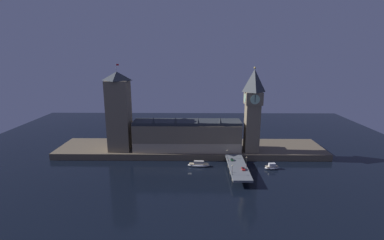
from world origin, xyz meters
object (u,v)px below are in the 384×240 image
Objects in this scene: street_lamp_near at (232,169)px; street_lamp_far at (227,153)px; boat_upstream at (199,164)px; boat_downstream at (272,167)px; pedestrian_mid_walk at (246,166)px; car_northbound_lead at (232,160)px; pedestrian_near_rail at (232,171)px; pedestrian_far_rail at (228,160)px; street_lamp_mid at (247,160)px; victoria_tower at (119,111)px; clock_tower at (253,108)px; car_southbound_lead at (243,169)px.

street_lamp_near reaches higher than street_lamp_far.
street_lamp_far is at bearing 7.03° from boat_upstream.
pedestrian_mid_walk is at bearing -152.43° from boat_downstream.
pedestrian_near_rail is at bearing -97.29° from car_northbound_lead.
street_lamp_far reaches higher than boat_downstream.
boat_upstream is (-32.24, 14.86, -5.07)m from pedestrian_mid_walk.
street_lamp_mid is at bearing -37.76° from pedestrian_far_rail.
victoria_tower is at bearing 158.48° from pedestrian_mid_walk.
clock_tower is at bearing 25.32° from boat_upstream.
boat_downstream is (31.71, 22.66, -8.25)m from street_lamp_near.
street_lamp_far reaches higher than pedestrian_near_rail.
pedestrian_near_rail is at bearing -89.11° from street_lamp_far.
street_lamp_mid is 0.41× the size of boat_upstream.
street_lamp_near is (-20.89, -46.64, -30.49)m from clock_tower.
clock_tower is at bearing -1.64° from victoria_tower.
pedestrian_far_rail reaches higher than boat_upstream.
boat_upstream is (-20.93, -2.58, -8.10)m from street_lamp_far.
victoria_tower is 17.80× the size of car_northbound_lead.
pedestrian_mid_walk reaches higher than car_northbound_lead.
car_southbound_lead is at bearing -24.06° from victoria_tower.
street_lamp_near is at bearing -97.16° from car_northbound_lead.
car_southbound_lead is at bearing 29.65° from pedestrian_near_rail.
street_lamp_far is 22.59m from boat_upstream.
clock_tower is 38.47× the size of pedestrian_near_rail.
street_lamp_mid is 23.05m from boat_downstream.
street_lamp_mid reaches higher than street_lamp_near.
pedestrian_far_rail is at bearing -131.49° from clock_tower.
street_lamp_near is at bearing -52.06° from boat_upstream.
street_lamp_near is at bearing -144.45° from boat_downstream.
boat_upstream is at bearing 127.94° from street_lamp_near.
street_lamp_far reaches higher than boat_upstream.
pedestrian_far_rail is 23.72m from street_lamp_near.
street_lamp_near is at bearing -114.13° from clock_tower.
street_lamp_near is at bearing -90.98° from pedestrian_far_rail.
car_northbound_lead is 0.60× the size of street_lamp_far.
street_lamp_near is 39.84m from boat_downstream.
clock_tower reaches higher than pedestrian_far_rail.
pedestrian_mid_walk is 23.56m from boat_downstream.
boat_upstream is at bearing 155.26° from pedestrian_mid_walk.
boat_upstream is (-29.51, 18.61, -4.75)m from car_southbound_lead.
street_lamp_far is at bearing 167.93° from boat_downstream.
clock_tower is 49.28m from pedestrian_mid_walk.
street_lamp_far is at bearing 128.48° from street_lamp_mid.
boat_upstream is at bearing -154.68° from clock_tower.
pedestrian_near_rail reaches higher than car_southbound_lead.
street_lamp_near reaches higher than car_southbound_lead.
car_northbound_lead is 2.23× the size of pedestrian_near_rail.
victoria_tower reaches higher than boat_upstream.
boat_downstream is (31.71, -6.78, -8.05)m from street_lamp_far.
victoria_tower reaches higher than car_northbound_lead.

